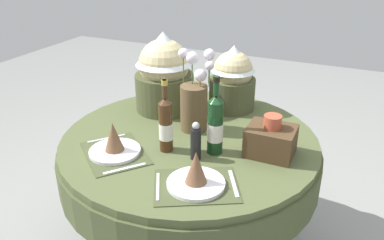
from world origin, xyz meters
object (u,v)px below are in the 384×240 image
Objects in this scene: flower_vase at (194,100)px; gift_tub_back_centre at (233,76)px; gift_tub_back_left at (164,70)px; place_setting_right at (196,176)px; woven_basket_side_right at (271,139)px; pepper_mill at (196,142)px; dining_table at (189,160)px; place_setting_left at (114,145)px; wine_bottle_left at (166,124)px; wine_bottle_centre at (215,124)px.

flower_vase reaches higher than gift_tub_back_centre.
gift_tub_back_left reaches higher than flower_vase.
woven_basket_side_right is (0.21, 0.38, 0.03)m from place_setting_right.
pepper_mill is 0.40× the size of gift_tub_back_left.
dining_table is 7.18× the size of pepper_mill.
wine_bottle_left reaches higher than place_setting_left.
dining_table is 3.09× the size of place_setting_left.
flower_vase is at bearing -104.57° from gift_tub_back_centre.
wine_bottle_centre is at bearing 19.15° from wine_bottle_left.
woven_basket_side_right is at bearing 61.19° from place_setting_right.
wine_bottle_left is at bearing -96.19° from flower_vase.
gift_tub_back_left reaches higher than wine_bottle_centre.
woven_basket_side_right is (0.41, 0.00, 0.22)m from dining_table.
gift_tub_back_left reaches higher than place_setting_right.
flower_vase reaches higher than place_setting_left.
flower_vase is 1.12× the size of wine_bottle_centre.
woven_basket_side_right reaches higher than place_setting_left.
flower_vase is at bearing 167.47° from woven_basket_side_right.
pepper_mill is 0.35m from woven_basket_side_right.
woven_basket_side_right is at bearing -20.91° from gift_tub_back_left.
wine_bottle_centre is at bearing -38.29° from gift_tub_back_left.
gift_tub_back_left is at bearing 141.71° from wine_bottle_centre.
woven_basket_side_right is (0.66, 0.30, 0.03)m from place_setting_left.
place_setting_left is at bearing -153.88° from wine_bottle_centre.
gift_tub_back_centre is at bearing 80.53° from dining_table.
place_setting_right is at bearing -53.16° from gift_tub_back_left.
woven_basket_side_right is (0.46, 0.17, -0.06)m from wine_bottle_left.
flower_vase reaches higher than woven_basket_side_right.
wine_bottle_left is 0.94× the size of wine_bottle_centre.
flower_vase is 0.32m from gift_tub_back_left.
dining_table is 0.32m from wine_bottle_left.
gift_tub_back_centre reaches higher than pepper_mill.
gift_tub_back_left is at bearing 93.26° from place_setting_left.
wine_bottle_centre is 0.27m from woven_basket_side_right.
place_setting_right is 1.13× the size of gift_tub_back_centre.
gift_tub_back_left is (-0.48, 0.65, 0.19)m from place_setting_right.
wine_bottle_centre reaches higher than wine_bottle_left.
gift_tub_back_centre is (0.07, 0.44, 0.34)m from dining_table.
place_setting_right is at bearing -65.80° from pepper_mill.
wine_bottle_left is (0.20, 0.13, 0.09)m from place_setting_left.
flower_vase reaches higher than wine_bottle_centre.
place_setting_right is 1.20× the size of wine_bottle_left.
gift_tub_back_centre reaches higher than dining_table.
gift_tub_back_left is (-0.39, 0.45, 0.15)m from pepper_mill.
gift_tub_back_left reaches higher than gift_tub_back_centre.
gift_tub_back_centre is at bearing 100.73° from wine_bottle_centre.
place_setting_right is 0.44m from woven_basket_side_right.
place_setting_left is 1.14× the size of wine_bottle_centre.
pepper_mill is (0.11, -0.18, 0.22)m from dining_table.
pepper_mill reaches higher than place_setting_left.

